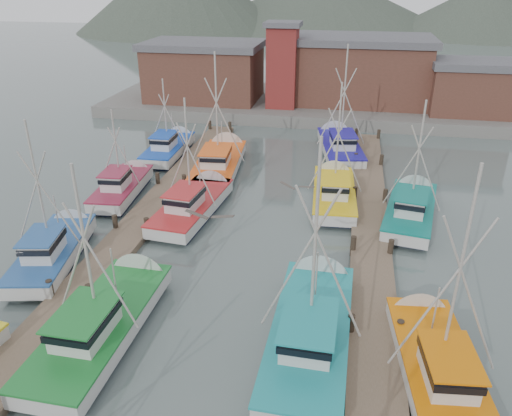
% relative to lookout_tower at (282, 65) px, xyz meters
% --- Properties ---
extents(ground, '(260.00, 260.00, 0.00)m').
position_rel_lookout_tower_xyz_m(ground, '(2.00, -33.00, -5.55)').
color(ground, '#4A5856').
rests_on(ground, ground).
extents(dock_left, '(2.30, 46.00, 1.50)m').
position_rel_lookout_tower_xyz_m(dock_left, '(-5.00, -28.96, -5.34)').
color(dock_left, brown).
rests_on(dock_left, ground).
extents(dock_right, '(2.30, 46.00, 1.50)m').
position_rel_lookout_tower_xyz_m(dock_right, '(9.00, -28.96, -5.34)').
color(dock_right, brown).
rests_on(dock_right, ground).
extents(quay, '(44.00, 16.00, 1.20)m').
position_rel_lookout_tower_xyz_m(quay, '(2.00, 4.00, -4.95)').
color(quay, slate).
rests_on(quay, ground).
extents(shed_left, '(12.72, 8.48, 6.20)m').
position_rel_lookout_tower_xyz_m(shed_left, '(-9.00, 2.00, -1.21)').
color(shed_left, brown).
rests_on(shed_left, quay).
extents(shed_center, '(14.84, 9.54, 6.90)m').
position_rel_lookout_tower_xyz_m(shed_center, '(8.00, 4.00, -0.86)').
color(shed_center, brown).
rests_on(shed_center, quay).
extents(shed_right, '(8.48, 6.36, 5.20)m').
position_rel_lookout_tower_xyz_m(shed_right, '(19.00, 1.00, -1.71)').
color(shed_right, brown).
rests_on(shed_right, quay).
extents(lookout_tower, '(3.60, 3.60, 8.50)m').
position_rel_lookout_tower_xyz_m(lookout_tower, '(0.00, 0.00, 0.00)').
color(lookout_tower, maroon).
rests_on(lookout_tower, quay).
extents(distant_hills, '(175.00, 140.00, 42.00)m').
position_rel_lookout_tower_xyz_m(distant_hills, '(-10.76, 89.59, -5.55)').
color(distant_hills, '#495446').
rests_on(distant_hills, ground).
extents(boat_4, '(3.64, 9.60, 8.93)m').
position_rel_lookout_tower_xyz_m(boat_4, '(-2.38, -36.48, -4.87)').
color(boat_4, black).
rests_on(boat_4, ground).
extents(boat_5, '(4.10, 10.04, 10.14)m').
position_rel_lookout_tower_xyz_m(boat_5, '(6.36, -35.27, -4.87)').
color(boat_5, black).
rests_on(boat_5, ground).
extents(boat_6, '(4.01, 8.48, 8.63)m').
position_rel_lookout_tower_xyz_m(boat_6, '(-7.84, -31.40, -4.87)').
color(boat_6, black).
rests_on(boat_6, ground).
extents(boat_7, '(3.86, 8.66, 9.72)m').
position_rel_lookout_tower_xyz_m(boat_7, '(11.20, -36.57, -4.87)').
color(boat_7, black).
rests_on(boat_7, ground).
extents(boat_8, '(3.54, 9.02, 8.42)m').
position_rel_lookout_tower_xyz_m(boat_8, '(-2.13, -24.41, -4.87)').
color(boat_8, black).
rests_on(boat_8, ground).
extents(boat_9, '(3.57, 8.86, 8.91)m').
position_rel_lookout_tower_xyz_m(boat_9, '(6.59, -20.74, -4.87)').
color(boat_9, black).
rests_on(boat_9, ground).
extents(boat_10, '(2.96, 7.85, 6.79)m').
position_rel_lookout_tower_xyz_m(boat_10, '(-7.92, -22.48, -4.88)').
color(boat_10, black).
rests_on(boat_10, ground).
extents(boat_11, '(4.08, 9.00, 8.45)m').
position_rel_lookout_tower_xyz_m(boat_11, '(11.53, -22.50, -4.87)').
color(boat_11, black).
rests_on(boat_11, ground).
extents(boat_12, '(4.07, 10.15, 10.08)m').
position_rel_lookout_tower_xyz_m(boat_12, '(-2.54, -16.42, -4.87)').
color(boat_12, black).
rests_on(boat_12, ground).
extents(boat_13, '(4.52, 9.83, 10.00)m').
position_rel_lookout_tower_xyz_m(boat_13, '(6.55, -10.59, -4.87)').
color(boat_13, black).
rests_on(boat_13, ground).
extents(boat_14, '(3.02, 8.26, 7.22)m').
position_rel_lookout_tower_xyz_m(boat_14, '(-7.60, -13.81, -4.87)').
color(boat_14, black).
rests_on(boat_14, ground).
extents(gull_near, '(1.55, 0.64, 0.24)m').
position_rel_lookout_tower_xyz_m(gull_near, '(3.33, -39.51, 2.06)').
color(gull_near, gray).
rests_on(gull_near, ground).
extents(gull_far, '(1.52, 0.66, 0.24)m').
position_rel_lookout_tower_xyz_m(gull_far, '(5.29, -33.06, 0.50)').
color(gull_far, gray).
rests_on(gull_far, ground).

